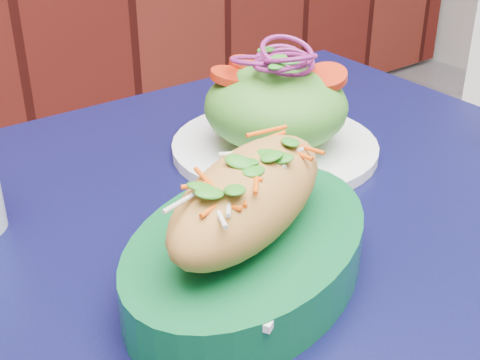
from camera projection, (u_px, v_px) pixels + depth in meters
cafe_table at (292, 319)px, 0.63m from camera, size 0.82×0.82×0.75m
banh_mi_basket at (249, 233)px, 0.52m from camera, size 0.30×0.26×0.12m
salad_plate at (276, 113)px, 0.73m from camera, size 0.23×0.23×0.13m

